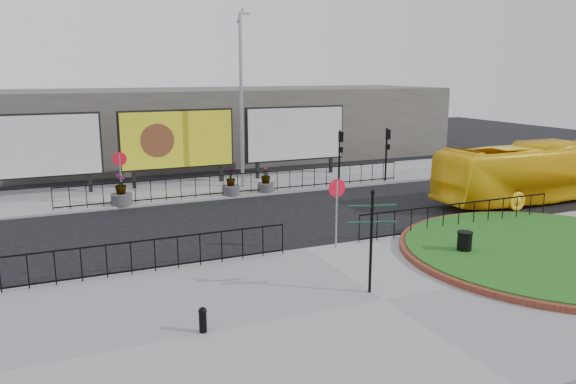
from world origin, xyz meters
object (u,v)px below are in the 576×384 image
bollard (203,318)px  planter_b (231,186)px  fingerpost_sign (371,231)px  billboard_mid (177,140)px  bus (533,173)px  litter_bin (464,244)px  lamp_post (241,98)px  planter_a (121,193)px  planter_c (266,182)px

bollard → planter_b: bearing=69.5°
fingerpost_sign → bollard: bearing=-152.5°
fingerpost_sign → billboard_mid: bearing=116.1°
bus → bollard: bearing=113.0°
fingerpost_sign → litter_bin: fingerpost_sign is taller
fingerpost_sign → bus: 15.10m
lamp_post → bus: 14.93m
billboard_mid → planter_a: (-3.52, -3.57, -1.95)m
lamp_post → planter_a: lamp_post is taller
litter_bin → planter_a: planter_a is taller
bollard → planter_b: planter_b is taller
litter_bin → bus: (8.83, 5.50, 0.88)m
billboard_mid → fingerpost_sign: billboard_mid is taller
planter_a → planter_c: (7.22, -0.00, -0.03)m
fingerpost_sign → bus: (13.41, 6.92, -0.46)m
fingerpost_sign → litter_bin: bearing=38.7°
billboard_mid → planter_c: size_ratio=4.64×
lamp_post → planter_b: (-1.20, -1.60, -4.26)m
bollard → litter_bin: size_ratio=0.74×
billboard_mid → fingerpost_sign: bearing=-85.3°
fingerpost_sign → planter_c: size_ratio=2.21×
bus → planter_c: 13.10m
lamp_post → planter_c: size_ratio=6.90×
lamp_post → bus: size_ratio=0.90×
billboard_mid → bus: bearing=-35.1°
litter_bin → planter_c: (-2.30, 12.35, 0.07)m
lamp_post → litter_bin: 14.89m
lamp_post → litter_bin: (2.99, -13.95, -4.27)m
bollard → litter_bin: 9.73m
planter_a → planter_b: (5.34, 0.00, -0.08)m
fingerpost_sign → planter_c: bearing=102.1°
fingerpost_sign → bus: size_ratio=0.29×
fingerpost_sign → bollard: fingerpost_sign is taller
lamp_post → litter_bin: lamp_post is taller
billboard_mid → planter_b: bearing=-63.1°
bollard → planter_a: planter_a is taller
litter_bin → lamp_post: bearing=102.1°
planter_b → planter_c: bearing=-0.0°
lamp_post → planter_a: bearing=-166.2°
fingerpost_sign → planter_b: 13.84m
bollard → planter_a: (0.01, 14.30, 0.18)m
lamp_post → fingerpost_sign: (-1.58, -15.37, -2.92)m
lamp_post → planter_c: 4.55m
lamp_post → bollard: lamp_post is taller
billboard_mid → lamp_post: bearing=-33.3°
planter_a → planter_c: bearing=-0.0°
litter_bin → fingerpost_sign: bearing=-162.7°
litter_bin → billboard_mid: bearing=110.6°
bollard → planter_b: (5.34, 14.30, 0.10)m
lamp_post → bus: lamp_post is taller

